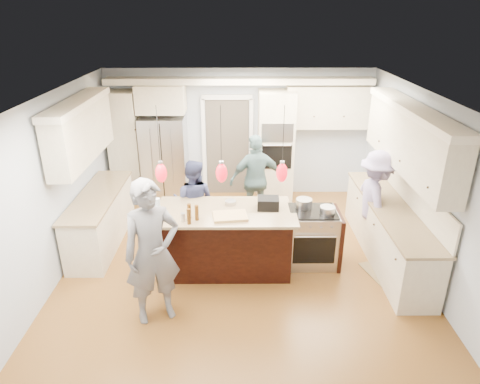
% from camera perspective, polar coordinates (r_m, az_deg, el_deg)
% --- Properties ---
extents(ground_plane, '(6.00, 6.00, 0.00)m').
position_cam_1_polar(ground_plane, '(6.95, 0.02, -9.90)').
color(ground_plane, '#8E5E26').
rests_on(ground_plane, ground).
extents(room_shell, '(5.54, 6.04, 2.72)m').
position_cam_1_polar(room_shell, '(6.14, 0.02, 4.42)').
color(room_shell, '#B2BCC6').
rests_on(room_shell, ground).
extents(refrigerator, '(0.90, 0.70, 1.80)m').
position_cam_1_polar(refrigerator, '(9.06, -9.97, 4.31)').
color(refrigerator, '#B7B7BC').
rests_on(refrigerator, ground).
extents(oven_column, '(0.72, 0.69, 2.30)m').
position_cam_1_polar(oven_column, '(8.91, 4.76, 5.97)').
color(oven_column, beige).
rests_on(oven_column, ground).
extents(back_upper_cabinets, '(5.30, 0.61, 2.54)m').
position_cam_1_polar(back_upper_cabinets, '(8.86, -5.00, 9.33)').
color(back_upper_cabinets, beige).
rests_on(back_upper_cabinets, ground).
extents(right_counter_run, '(0.64, 3.10, 2.51)m').
position_cam_1_polar(right_counter_run, '(7.14, 20.02, -0.81)').
color(right_counter_run, beige).
rests_on(right_counter_run, ground).
extents(left_cabinets, '(0.64, 2.30, 2.51)m').
position_cam_1_polar(left_cabinets, '(7.55, -18.92, 0.66)').
color(left_cabinets, beige).
rests_on(left_cabinets, ground).
extents(kitchen_island, '(2.10, 1.46, 1.12)m').
position_cam_1_polar(kitchen_island, '(6.76, -2.07, -6.12)').
color(kitchen_island, black).
rests_on(kitchen_island, ground).
extents(island_range, '(0.82, 0.71, 0.92)m').
position_cam_1_polar(island_range, '(6.94, 9.69, -5.90)').
color(island_range, '#B7B7BC').
rests_on(island_range, ground).
extents(pendant_lights, '(1.75, 0.15, 1.03)m').
position_cam_1_polar(pendant_lights, '(5.67, -2.48, 2.59)').
color(pendant_lights, black).
rests_on(pendant_lights, ground).
extents(person_bar_end, '(0.84, 0.72, 1.96)m').
position_cam_1_polar(person_bar_end, '(5.54, -11.62, -7.95)').
color(person_bar_end, slate).
rests_on(person_bar_end, ground).
extents(person_far_left, '(0.82, 0.70, 1.50)m').
position_cam_1_polar(person_far_left, '(7.36, -6.22, -1.31)').
color(person_far_left, navy).
rests_on(person_far_left, ground).
extents(person_far_right, '(1.08, 0.65, 1.72)m').
position_cam_1_polar(person_far_right, '(7.98, 2.16, 1.66)').
color(person_far_right, slate).
rests_on(person_far_right, ground).
extents(person_range_side, '(0.71, 1.15, 1.72)m').
position_cam_1_polar(person_range_side, '(7.43, 17.61, -1.16)').
color(person_range_side, '#9688B7').
rests_on(person_range_side, ground).
extents(floor_rug, '(0.98, 1.21, 0.01)m').
position_cam_1_polar(floor_rug, '(7.09, 20.17, -10.70)').
color(floor_rug, olive).
rests_on(floor_rug, ground).
extents(water_bottle, '(0.10, 0.10, 0.34)m').
position_cam_1_polar(water_bottle, '(5.91, -10.89, -2.35)').
color(water_bottle, silver).
rests_on(water_bottle, kitchen_island).
extents(beer_bottle_a, '(0.06, 0.06, 0.22)m').
position_cam_1_polar(beer_bottle_a, '(5.95, -6.79, -2.56)').
color(beer_bottle_a, '#4D2D0D').
rests_on(beer_bottle_a, kitchen_island).
extents(beer_bottle_b, '(0.07, 0.07, 0.22)m').
position_cam_1_polar(beer_bottle_b, '(5.79, -6.84, -3.26)').
color(beer_bottle_b, '#4D2D0D').
rests_on(beer_bottle_b, kitchen_island).
extents(beer_bottle_c, '(0.07, 0.07, 0.22)m').
position_cam_1_polar(beer_bottle_c, '(5.89, -5.79, -2.77)').
color(beer_bottle_c, '#4D2D0D').
rests_on(beer_bottle_c, kitchen_island).
extents(drink_can, '(0.08, 0.08, 0.12)m').
position_cam_1_polar(drink_can, '(5.90, -7.59, -3.36)').
color(drink_can, '#B7B7BC').
rests_on(drink_can, kitchen_island).
extents(cutting_board, '(0.51, 0.39, 0.04)m').
position_cam_1_polar(cutting_board, '(5.97, -1.32, -3.23)').
color(cutting_board, tan).
rests_on(cutting_board, kitchen_island).
extents(pot_large, '(0.25, 0.25, 0.15)m').
position_cam_1_polar(pot_large, '(6.77, 8.52, -1.51)').
color(pot_large, '#B7B7BC').
rests_on(pot_large, island_range).
extents(pot_small, '(0.23, 0.23, 0.11)m').
position_cam_1_polar(pot_small, '(6.64, 11.57, -2.38)').
color(pot_small, '#B7B7BC').
rests_on(pot_small, island_range).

